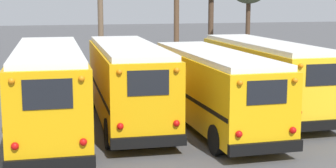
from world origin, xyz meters
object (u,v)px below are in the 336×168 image
Objects in this scene: utility_pole at (101,20)px; school_bus_1 at (128,81)px; school_bus_2 at (213,86)px; school_bus_0 at (49,88)px; school_bus_3 at (263,74)px.

school_bus_1 is at bearing -91.82° from utility_pole.
school_bus_2 is 13.34m from utility_pole.
school_bus_2 is 1.34× the size of utility_pole.
utility_pole reaches higher than school_bus_1.
school_bus_3 is at bearing 11.05° from school_bus_0.
utility_pole is (3.52, 12.58, 1.99)m from school_bus_0.
school_bus_3 is (6.30, 0.74, -0.05)m from school_bus_1.
school_bus_0 is 3.34m from school_bus_1.
school_bus_0 is 1.06× the size of school_bus_1.
utility_pole is at bearing 118.96° from school_bus_3.
school_bus_2 is 0.99× the size of school_bus_3.
school_bus_0 is 6.31m from school_bus_2.
utility_pole reaches higher than school_bus_2.
school_bus_1 is 0.98× the size of school_bus_3.
school_bus_1 is 6.35m from school_bus_3.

